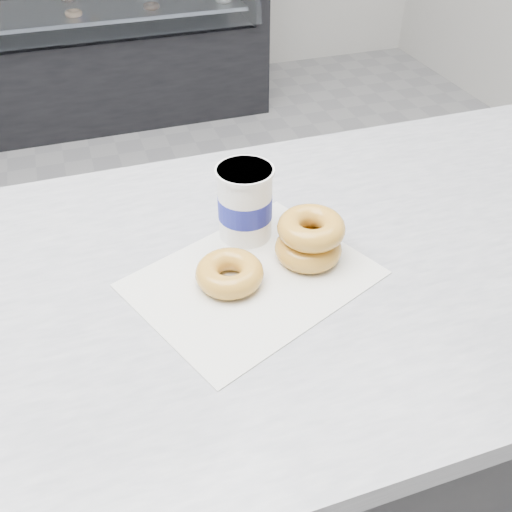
{
  "coord_description": "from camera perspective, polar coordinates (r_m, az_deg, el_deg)",
  "views": [
    {
      "loc": [
        0.11,
        -1.23,
        1.47
      ],
      "look_at": [
        0.33,
        -0.59,
        0.92
      ],
      "focal_mm": 40.0,
      "sensor_mm": 36.0,
      "label": 1
    }
  ],
  "objects": [
    {
      "name": "donut_stack",
      "position": [
        0.88,
        5.39,
        1.78
      ],
      "size": [
        0.14,
        0.14,
        0.07
      ],
      "color": "gold",
      "rests_on": "wax_paper"
    },
    {
      "name": "donut_single",
      "position": [
        0.84,
        -2.67,
        -1.72
      ],
      "size": [
        0.13,
        0.13,
        0.04
      ],
      "primitive_type": "torus",
      "rotation": [
        0.0,
        0.0,
        -0.34
      ],
      "color": "gold",
      "rests_on": "wax_paper"
    },
    {
      "name": "coffee_cup",
      "position": [
        0.91,
        -1.1,
        5.37
      ],
      "size": [
        0.1,
        0.1,
        0.12
      ],
      "rotation": [
        0.0,
        0.0,
        0.15
      ],
      "color": "white",
      "rests_on": "counter"
    },
    {
      "name": "display_case",
      "position": [
        3.5,
        -21.07,
        20.34
      ],
      "size": [
        2.4,
        0.74,
        1.25
      ],
      "color": "black",
      "rests_on": "ground"
    },
    {
      "name": "counter",
      "position": [
        1.2,
        -15.79,
        -21.17
      ],
      "size": [
        3.06,
        0.76,
        0.9
      ],
      "color": "#333335",
      "rests_on": "ground"
    },
    {
      "name": "ground",
      "position": [
        1.92,
        -15.41,
        -12.9
      ],
      "size": [
        5.0,
        5.0,
        0.0
      ],
      "primitive_type": "plane",
      "color": "#969598",
      "rests_on": "ground"
    },
    {
      "name": "wax_paper",
      "position": [
        0.86,
        -0.33,
        -2.3
      ],
      "size": [
        0.41,
        0.37,
        0.0
      ],
      "primitive_type": "cube",
      "rotation": [
        0.0,
        0.0,
        0.39
      ],
      "color": "silver",
      "rests_on": "counter"
    }
  ]
}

